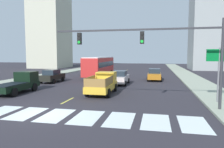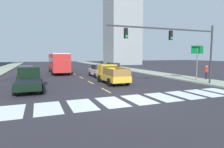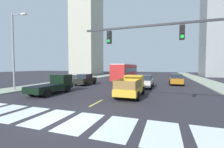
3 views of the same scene
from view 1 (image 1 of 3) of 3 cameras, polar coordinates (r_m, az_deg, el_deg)
The scene contains 27 objects.
ground_plane at distance 13.96m, azimuth -18.74°, elevation -10.33°, with size 160.00×160.00×0.00m, color #2B2930.
sidewalk_right at distance 30.22m, azimuth 21.96°, elevation -2.02°, with size 3.58×110.00×0.15m, color #98A28C.
sidewalk_left at distance 35.41m, azimuth -20.97°, elevation -0.98°, with size 3.58×110.00×0.15m, color #98A28C.
crosswalk_stripe_4 at distance 14.48m, azimuth -22.18°, elevation -9.86°, with size 1.53×2.94×0.01m, color silver.
crosswalk_stripe_5 at distance 13.49m, azimuth -15.03°, elevation -10.76°, with size 1.53×2.94×0.01m, color silver.
crosswalk_stripe_6 at distance 12.74m, azimuth -6.85°, elevation -11.57°, with size 1.53×2.94×0.01m, color silver.
crosswalk_stripe_7 at distance 12.26m, azimuth 2.20°, elevation -12.20°, with size 1.53×2.94×0.01m, color silver.
crosswalk_stripe_8 at distance 12.11m, azimuth 11.76°, elevation -12.54°, with size 1.53×2.94×0.01m, color silver.
crosswalk_stripe_9 at distance 12.27m, azimuth 21.33°, elevation -12.55°, with size 1.53×2.94×0.01m, color silver.
lane_dash_0 at distance 17.41m, azimuth -11.97°, elevation -7.08°, with size 0.16×2.40×0.01m, color #D5C948.
lane_dash_1 at distance 21.99m, azimuth -6.68°, elevation -4.44°, with size 0.16×2.40×0.01m, color #D5C948.
lane_dash_2 at distance 26.72m, azimuth -3.26°, elevation -2.70°, with size 0.16×2.40×0.01m, color #D5C948.
lane_dash_3 at distance 31.53m, azimuth -0.88°, elevation -1.49°, with size 0.16×2.40×0.01m, color #D5C948.
lane_dash_4 at distance 36.40m, azimuth 0.87°, elevation -0.59°, with size 0.16×2.40×0.01m, color #D5C948.
lane_dash_5 at distance 41.29m, azimuth 2.20°, elevation 0.09°, with size 0.16×2.40×0.01m, color #D5C948.
lane_dash_6 at distance 46.21m, azimuth 3.25°, elevation 0.63°, with size 0.16×2.40×0.01m, color #D5C948.
lane_dash_7 at distance 51.14m, azimuth 4.10°, elevation 1.07°, with size 0.16×2.40×0.01m, color #D5C948.
pickup_stakebed at distance 20.21m, azimuth -2.38°, elevation -2.59°, with size 2.18×5.20×1.96m.
pickup_dark at distance 22.50m, azimuth -23.90°, elevation -2.27°, with size 2.18×5.20×1.96m.
city_bus at distance 34.48m, azimuth -3.45°, elevation 2.33°, with size 2.72×10.80×3.32m.
sedan_near_left at distance 29.35m, azimuth -15.98°, elevation -0.50°, with size 2.02×4.40×1.72m.
sedan_near_right at distance 26.17m, azimuth 2.13°, elevation -0.97°, with size 2.02×4.40×1.72m.
sedan_far at distance 30.83m, azimuth 11.45°, elevation -0.14°, with size 2.02×4.40×1.72m.
traffic_signal_gantry at distance 14.61m, azimuth 13.26°, elevation 7.48°, with size 11.40×0.27×6.00m.
direction_sign_green at distance 17.38m, azimuth 26.96°, elevation 2.54°, with size 1.70×0.12×4.20m.
tower_tall_centre at distance 65.17m, azimuth -16.58°, elevation 17.32°, with size 9.03×10.60×35.19m, color #B4B49D.
block_mid_left at distance 58.99m, azimuth 25.55°, elevation 14.73°, with size 9.65×9.61×27.89m, color gray.
Camera 1 is at (6.95, -11.54, 3.67)m, focal length 33.66 mm.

